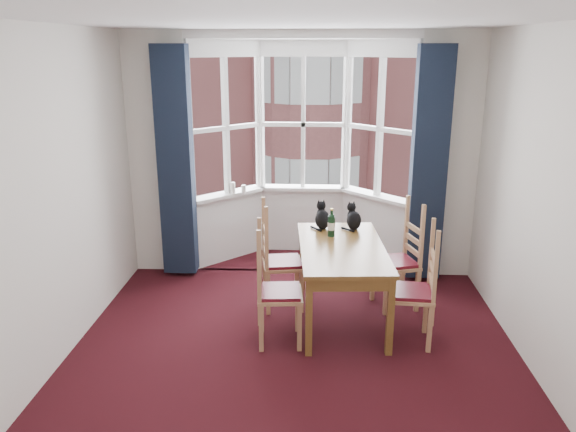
# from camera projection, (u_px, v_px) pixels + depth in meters

# --- Properties ---
(floor) EXTENTS (4.50, 4.50, 0.00)m
(floor) POSITION_uv_depth(u_px,v_px,m) (293.00, 372.00, 4.70)
(floor) COLOR black
(floor) RESTS_ON ground
(ceiling) EXTENTS (4.50, 4.50, 0.00)m
(ceiling) POSITION_uv_depth(u_px,v_px,m) (294.00, 19.00, 3.89)
(ceiling) COLOR white
(ceiling) RESTS_ON floor
(wall_left) EXTENTS (0.00, 4.50, 4.50)m
(wall_left) POSITION_uv_depth(u_px,v_px,m) (38.00, 208.00, 4.39)
(wall_left) COLOR silver
(wall_left) RESTS_ON floor
(wall_right) EXTENTS (0.00, 4.50, 4.50)m
(wall_right) POSITION_uv_depth(u_px,v_px,m) (560.00, 216.00, 4.20)
(wall_right) COLOR silver
(wall_right) RESTS_ON floor
(wall_near) EXTENTS (4.00, 0.00, 4.00)m
(wall_near) POSITION_uv_depth(u_px,v_px,m) (268.00, 377.00, 2.14)
(wall_near) COLOR silver
(wall_near) RESTS_ON floor
(wall_back_pier_left) EXTENTS (0.70, 0.12, 2.80)m
(wall_back_pier_left) POSITION_uv_depth(u_px,v_px,m) (160.00, 156.00, 6.53)
(wall_back_pier_left) COLOR silver
(wall_back_pier_left) RESTS_ON floor
(wall_back_pier_right) EXTENTS (0.70, 0.12, 2.80)m
(wall_back_pier_right) POSITION_uv_depth(u_px,v_px,m) (446.00, 158.00, 6.37)
(wall_back_pier_right) COLOR silver
(wall_back_pier_right) RESTS_ON floor
(bay_window) EXTENTS (2.76, 0.94, 2.80)m
(bay_window) POSITION_uv_depth(u_px,v_px,m) (302.00, 149.00, 6.93)
(bay_window) COLOR white
(bay_window) RESTS_ON floor
(curtain_left) EXTENTS (0.38, 0.22, 2.60)m
(curtain_left) POSITION_uv_depth(u_px,v_px,m) (176.00, 163.00, 6.36)
(curtain_left) COLOR #161F31
(curtain_left) RESTS_ON floor
(curtain_right) EXTENTS (0.38, 0.22, 2.60)m
(curtain_right) POSITION_uv_depth(u_px,v_px,m) (429.00, 166.00, 6.22)
(curtain_right) COLOR #161F31
(curtain_right) RESTS_ON floor
(dining_table) EXTENTS (0.91, 1.56, 0.77)m
(dining_table) POSITION_uv_depth(u_px,v_px,m) (342.00, 254.00, 5.45)
(dining_table) COLOR brown
(dining_table) RESTS_ON floor
(chair_left_near) EXTENTS (0.43, 0.45, 0.92)m
(chair_left_near) POSITION_uv_depth(u_px,v_px,m) (270.00, 294.00, 5.07)
(chair_left_near) COLOR #AF7F55
(chair_left_near) RESTS_ON floor
(chair_left_far) EXTENTS (0.47, 0.48, 0.92)m
(chair_left_far) POSITION_uv_depth(u_px,v_px,m) (274.00, 264.00, 5.77)
(chair_left_far) COLOR #AF7F55
(chair_left_far) RESTS_ON floor
(chair_right_near) EXTENTS (0.43, 0.45, 0.92)m
(chair_right_near) POSITION_uv_depth(u_px,v_px,m) (421.00, 294.00, 5.06)
(chair_right_near) COLOR #AF7F55
(chair_right_near) RESTS_ON floor
(chair_right_far) EXTENTS (0.50, 0.52, 0.92)m
(chair_right_far) POSITION_uv_depth(u_px,v_px,m) (404.00, 263.00, 5.80)
(chair_right_far) COLOR #AF7F55
(chair_right_far) RESTS_ON floor
(cat_left) EXTENTS (0.20, 0.25, 0.31)m
(cat_left) POSITION_uv_depth(u_px,v_px,m) (322.00, 218.00, 5.93)
(cat_left) COLOR black
(cat_left) RESTS_ON dining_table
(cat_right) EXTENTS (0.22, 0.25, 0.30)m
(cat_right) POSITION_uv_depth(u_px,v_px,m) (354.00, 219.00, 5.90)
(cat_right) COLOR black
(cat_right) RESTS_ON dining_table
(wine_bottle) EXTENTS (0.07, 0.07, 0.29)m
(wine_bottle) POSITION_uv_depth(u_px,v_px,m) (331.00, 224.00, 5.67)
(wine_bottle) COLOR black
(wine_bottle) RESTS_ON dining_table
(candle_tall) EXTENTS (0.06, 0.06, 0.14)m
(candle_tall) POSITION_uv_depth(u_px,v_px,m) (233.00, 188.00, 6.96)
(candle_tall) COLOR white
(candle_tall) RESTS_ON bay_window
(candle_short) EXTENTS (0.06, 0.06, 0.10)m
(candle_short) POSITION_uv_depth(u_px,v_px,m) (244.00, 189.00, 6.99)
(candle_short) COLOR white
(candle_short) RESTS_ON bay_window
(street) EXTENTS (80.00, 80.00, 0.00)m
(street) POSITION_uv_depth(u_px,v_px,m) (313.00, 182.00, 37.27)
(street) COLOR #333335
(street) RESTS_ON ground
(tenement_building) EXTENTS (18.40, 7.80, 15.20)m
(tenement_building) POSITION_uv_depth(u_px,v_px,m) (312.00, 81.00, 17.64)
(tenement_building) COLOR #9D5351
(tenement_building) RESTS_ON street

